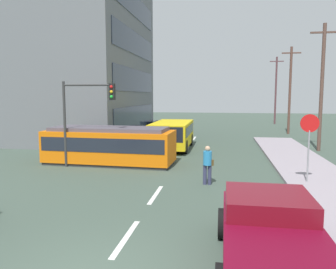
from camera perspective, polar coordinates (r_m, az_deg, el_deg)
The scene contains 18 objects.
ground_plane at distance 16.85m, azimuth 0.61°, elevation -6.35°, with size 120.00×120.00×0.00m, color #3E4E43.
lane_stripe_1 at distance 9.39m, azimuth -7.20°, elevation -17.13°, with size 0.16×2.40×0.01m, color silver.
lane_stripe_2 at distance 13.04m, azimuth -2.11°, elevation -10.21°, with size 0.16×2.40×0.01m, color silver.
lane_stripe_3 at distance 24.10m, azimuth 3.31°, elevation -2.41°, with size 0.16×2.40×0.01m, color silver.
lane_stripe_4 at distance 30.02m, azimuth 4.52°, elevation -0.64°, with size 0.16×2.40×0.01m, color silver.
corner_building at distance 34.16m, azimuth -20.88°, elevation 18.73°, with size 17.64×14.95×22.40m.
streetcar_tram at distance 18.94m, azimuth -9.95°, elevation -1.74°, with size 7.24×2.82×2.06m.
city_bus at distance 23.85m, azimuth 0.72°, elevation 0.16°, with size 2.55×5.88×1.92m.
pedestrian_crossing at distance 14.36m, azimuth 6.77°, elevation -4.82°, with size 0.45×0.36×1.67m.
pickup_truck_parked at distance 7.87m, azimuth 17.03°, elevation -15.93°, with size 2.29×5.01×1.55m.
parked_sedan_mid at distance 23.36m, azimuth -11.33°, elevation -1.29°, with size 1.96×4.41×1.19m.
parked_sedan_far at distance 29.59m, azimuth -6.54°, elevation 0.44°, with size 2.14×4.48×1.19m.
parked_sedan_furthest at distance 35.36m, azimuth -3.34°, elevation 1.47°, with size 2.03×4.58×1.19m.
stop_sign at distance 15.21m, azimuth 22.96°, elevation 0.11°, with size 0.76×0.07×2.88m.
traffic_light_mast at distance 17.97m, azimuth -13.93°, elevation 4.59°, with size 2.86×0.33×4.54m.
utility_pole_mid at distance 25.11m, azimuth 24.76°, elevation 7.59°, with size 1.80×0.24×8.58m.
utility_pole_far at distance 35.38m, azimuth 20.09°, elevation 7.30°, with size 1.80×0.24×8.55m.
utility_pole_distant at distance 47.49m, azimuth 17.92°, elevation 7.35°, with size 1.80×0.24×8.95m.
Camera 1 is at (2.50, -6.23, 3.77)m, focal length 35.72 mm.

